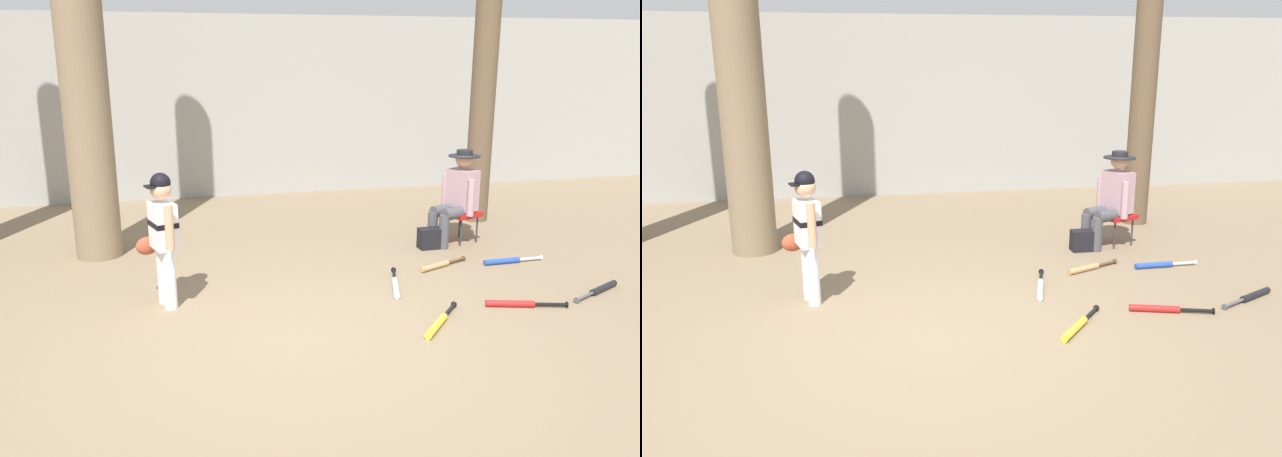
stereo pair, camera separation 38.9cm
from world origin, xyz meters
The scene contains 14 objects.
ground_plane centered at (0.00, 0.00, 0.00)m, with size 60.00×60.00×0.00m, color #7F6B51.
concrete_back_wall centered at (0.00, 6.15, 1.50)m, with size 18.00×0.36×3.01m, color #9E9E99.
tree_near_player centered at (-1.87, 2.93, 2.72)m, with size 0.83×0.83×6.28m.
tree_behind_spectator centered at (3.37, 3.45, 1.85)m, with size 0.59×0.59×4.33m.
young_ballplayer centered at (-1.10, 1.11, 0.74)m, with size 0.44×0.56×1.31m.
folding_stool centered at (2.64, 2.44, 0.36)m, with size 0.52×0.52×0.41m.
seated_spectator centered at (2.54, 2.41, 0.64)m, with size 0.67×0.54×1.20m.
handbag_beside_stool centered at (2.16, 2.25, 0.13)m, with size 0.34×0.18×0.26m, color black.
bat_yellow_trainer centered at (1.25, 0.00, 0.03)m, with size 0.58×0.66×0.07m.
bat_black_composite centered at (3.22, 0.40, 0.03)m, with size 0.72×0.40×0.07m.
bat_aluminum_silver centered at (1.22, 1.00, 0.03)m, with size 0.31×0.80×0.07m.
bat_blue_youth centered at (2.76, 1.47, 0.03)m, with size 0.76×0.08×0.07m.
bat_red_barrel centered at (2.17, 0.25, 0.03)m, with size 0.77×0.28×0.07m.
bat_wood_tan centered at (1.92, 1.51, 0.03)m, with size 0.69×0.35×0.07m.
Camera 2 is at (-0.64, -4.89, 2.34)m, focal length 35.46 mm.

